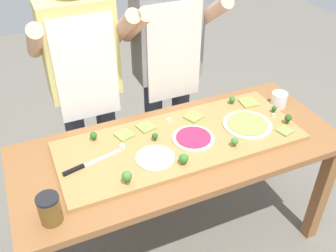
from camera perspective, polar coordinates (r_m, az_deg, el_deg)
ground_plane at (r=2.59m, az=1.36°, el=-16.57°), size 8.00×8.00×0.00m
prep_table at (r=2.09m, az=1.62°, el=-5.24°), size 1.75×0.74×0.78m
cutting_board at (r=2.04m, az=1.89°, el=-2.25°), size 1.31×0.51×0.02m
chefs_knife at (r=1.90m, az=-12.42°, el=-5.79°), size 0.32×0.09×0.02m
pizza_whole_pesto_green at (r=2.17m, az=11.84°, el=0.25°), size 0.27×0.27×0.02m
pizza_whole_beet_magenta at (r=2.03m, az=3.84°, el=-1.81°), size 0.23×0.23×0.02m
pizza_whole_white_garlic at (r=1.90m, az=-1.93°, el=-4.76°), size 0.20×0.20×0.02m
pizza_slice_center at (r=2.06m, az=-6.60°, el=-1.37°), size 0.10×0.10×0.01m
pizza_slice_far_right at (r=2.19m, az=3.82°, el=1.38°), size 0.12×0.12×0.01m
pizza_slice_far_left at (r=2.11m, az=-3.32°, el=-0.14°), size 0.11×0.11×0.01m
pizza_slice_near_right at (r=2.37m, az=12.00°, el=3.47°), size 0.11×0.11×0.01m
pizza_slice_near_left at (r=2.17m, az=17.14°, el=-0.71°), size 0.09×0.09×0.01m
broccoli_floret_back_left at (r=2.00m, az=-1.99°, el=-1.57°), size 0.03×0.03×0.05m
broccoli_floret_center_left at (r=1.76m, az=-6.19°, el=-7.54°), size 0.05×0.05×0.07m
broccoli_floret_front_left at (r=2.31m, az=15.65°, el=2.50°), size 0.03×0.03×0.04m
broccoli_floret_center_right at (r=2.23m, az=17.60°, el=1.11°), size 0.04×0.04×0.06m
broccoli_floret_back_mid at (r=1.85m, az=2.38°, el=-4.92°), size 0.05×0.05×0.06m
broccoli_floret_back_right at (r=1.99m, az=9.99°, el=-2.29°), size 0.04×0.04×0.05m
broccoli_floret_front_right at (r=2.04m, az=-11.13°, el=-1.40°), size 0.04×0.04×0.05m
broccoli_floret_front_mid at (r=2.33m, az=9.64°, el=3.93°), size 0.04×0.04×0.05m
cheese_crumble_a at (r=2.15m, az=0.18°, el=0.88°), size 0.03×0.03×0.02m
cheese_crumble_b at (r=1.98m, az=-6.92°, el=-3.06°), size 0.03×0.03×0.02m
cheese_crumble_c at (r=2.28m, az=15.64°, el=1.55°), size 0.02×0.02×0.02m
flour_cup at (r=2.41m, az=16.30°, el=3.72°), size 0.09×0.09×0.09m
sauce_jar at (r=1.68m, az=-17.34°, el=-11.83°), size 0.10×0.10×0.14m
cook_left at (r=2.26m, az=-12.46°, el=7.13°), size 0.54×0.39×1.67m
cook_right at (r=2.39m, az=-0.04°, el=9.73°), size 0.54×0.39×1.67m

